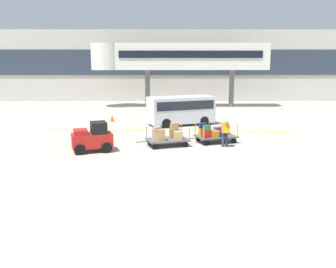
# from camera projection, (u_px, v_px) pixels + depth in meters

# --- Properties ---
(ground_plane) EXTENTS (120.00, 120.00, 0.00)m
(ground_plane) POSITION_uv_depth(u_px,v_px,m) (167.00, 158.00, 18.69)
(ground_plane) COLOR #A8A08E
(apron_lead_line) EXTENTS (16.64, 1.53, 0.01)m
(apron_lead_line) POSITION_uv_depth(u_px,v_px,m) (166.00, 131.00, 25.57)
(apron_lead_line) COLOR yellow
(apron_lead_line) RESTS_ON ground_plane
(terminal_building) EXTENTS (52.47, 2.51, 8.01)m
(terminal_building) POSITION_uv_depth(u_px,v_px,m) (166.00, 66.00, 43.35)
(terminal_building) COLOR #BCB7AD
(terminal_building) RESTS_ON ground_plane
(jet_bridge) EXTENTS (17.59, 3.00, 6.34)m
(jet_bridge) POSITION_uv_depth(u_px,v_px,m) (173.00, 57.00, 37.29)
(jet_bridge) COLOR silver
(jet_bridge) RESTS_ON ground_plane
(baggage_tug) EXTENTS (2.33, 1.75, 1.58)m
(baggage_tug) POSITION_uv_depth(u_px,v_px,m) (93.00, 138.00, 19.79)
(baggage_tug) COLOR red
(baggage_tug) RESTS_ON ground_plane
(baggage_cart_lead) EXTENTS (3.08, 2.03, 1.24)m
(baggage_cart_lead) POSITION_uv_depth(u_px,v_px,m) (168.00, 136.00, 21.12)
(baggage_cart_lead) COLOR #4C4C4F
(baggage_cart_lead) RESTS_ON ground_plane
(baggage_cart_middle) EXTENTS (3.08, 2.03, 1.14)m
(baggage_cart_middle) POSITION_uv_depth(u_px,v_px,m) (214.00, 133.00, 22.02)
(baggage_cart_middle) COLOR #4C4C4F
(baggage_cart_middle) RESTS_ON ground_plane
(baggage_handler) EXTENTS (0.45, 0.46, 1.56)m
(baggage_handler) POSITION_uv_depth(u_px,v_px,m) (225.00, 132.00, 20.80)
(baggage_handler) COLOR #2D334C
(baggage_handler) RESTS_ON ground_plane
(shuttle_van) EXTENTS (5.16, 3.44, 2.10)m
(shuttle_van) POSITION_uv_depth(u_px,v_px,m) (181.00, 108.00, 27.68)
(shuttle_van) COLOR silver
(shuttle_van) RESTS_ON ground_plane
(safety_cone_near) EXTENTS (0.36, 0.36, 0.55)m
(safety_cone_near) POSITION_uv_depth(u_px,v_px,m) (112.00, 118.00, 29.32)
(safety_cone_near) COLOR #EA590F
(safety_cone_near) RESTS_ON ground_plane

